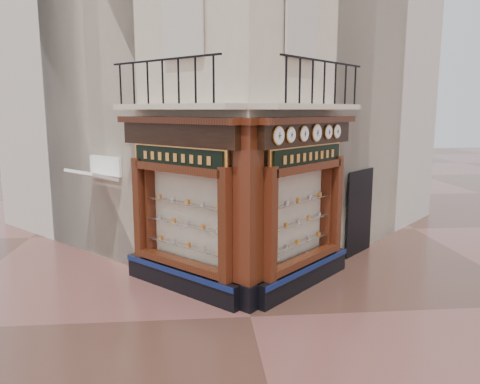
{
  "coord_description": "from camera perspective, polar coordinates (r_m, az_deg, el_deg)",
  "views": [
    {
      "loc": [
        -1.0,
        -8.82,
        4.14
      ],
      "look_at": [
        -0.03,
        2.0,
        2.22
      ],
      "focal_mm": 35.0,
      "sensor_mm": 36.0,
      "label": 1
    }
  ],
  "objects": [
    {
      "name": "ground",
      "position": [
        9.8,
        1.28,
        -14.97
      ],
      "size": [
        80.0,
        80.0,
        0.0
      ],
      "primitive_type": "plane",
      "color": "#482A21",
      "rests_on": "ground"
    },
    {
      "name": "awning",
      "position": [
        13.39,
        -17.14,
        -8.43
      ],
      "size": [
        1.5,
        1.5,
        0.32
      ],
      "primitive_type": null,
      "rotation": [
        0.3,
        0.0,
        2.36
      ],
      "color": "white",
      "rests_on": "ground"
    },
    {
      "name": "shopfront_left",
      "position": [
        10.62,
        -7.19,
        -1.8
      ],
      "size": [
        2.86,
        2.86,
        3.98
      ],
      "rotation": [
        0.0,
        0.0,
        2.36
      ],
      "color": "black",
      "rests_on": "ground"
    },
    {
      "name": "signboard_right",
      "position": [
        10.68,
        8.28,
        4.34
      ],
      "size": [
        2.11,
        2.11,
        0.57
      ],
      "rotation": [
        0.0,
        0.0,
        0.79
      ],
      "color": "#F19E46",
      "rests_on": "ground"
    },
    {
      "name": "shopfront_right",
      "position": [
        10.88,
        7.78,
        -1.52
      ],
      "size": [
        2.86,
        2.86,
        3.98
      ],
      "rotation": [
        0.0,
        0.0,
        0.79
      ],
      "color": "black",
      "rests_on": "ground"
    },
    {
      "name": "main_building",
      "position": [
        15.13,
        -1.34,
        17.1
      ],
      "size": [
        11.31,
        11.31,
        12.0
      ],
      "primitive_type": "cube",
      "rotation": [
        0.0,
        0.0,
        0.79
      ],
      "color": "beige",
      "rests_on": "ground"
    },
    {
      "name": "clock_b",
      "position": [
        9.84,
        6.18,
        6.95
      ],
      "size": [
        0.27,
        0.27,
        0.34
      ],
      "rotation": [
        0.0,
        0.0,
        0.79
      ],
      "color": "#B0833A",
      "rests_on": "ground"
    },
    {
      "name": "clock_c",
      "position": [
        10.27,
        7.79,
        7.04
      ],
      "size": [
        0.28,
        0.28,
        0.35
      ],
      "rotation": [
        0.0,
        0.0,
        0.79
      ],
      "color": "#B0833A",
      "rests_on": "ground"
    },
    {
      "name": "clock_a",
      "position": [
        9.48,
        4.7,
        6.86
      ],
      "size": [
        0.31,
        0.31,
        0.39
      ],
      "rotation": [
        0.0,
        0.0,
        0.79
      ],
      "color": "#B0833A",
      "rests_on": "ground"
    },
    {
      "name": "clock_e",
      "position": [
        11.17,
        10.69,
        7.2
      ],
      "size": [
        0.27,
        0.27,
        0.34
      ],
      "rotation": [
        0.0,
        0.0,
        0.79
      ],
      "color": "#B0833A",
      "rests_on": "ground"
    },
    {
      "name": "corner_pilaster",
      "position": [
        9.63,
        1.0,
        -3.13
      ],
      "size": [
        0.85,
        0.85,
        3.98
      ],
      "rotation": [
        0.0,
        0.0,
        0.79
      ],
      "color": "black",
      "rests_on": "ground"
    },
    {
      "name": "signboard_left",
      "position": [
        10.4,
        -7.64,
        4.21
      ],
      "size": [
        2.13,
        2.13,
        0.57
      ],
      "rotation": [
        0.0,
        0.0,
        2.36
      ],
      "color": "#F19E46",
      "rests_on": "ground"
    },
    {
      "name": "clock_d",
      "position": [
        10.72,
        9.31,
        7.12
      ],
      "size": [
        0.32,
        0.32,
        0.4
      ],
      "rotation": [
        0.0,
        0.0,
        0.79
      ],
      "color": "#B0833A",
      "rests_on": "ground"
    },
    {
      "name": "clock_f",
      "position": [
        11.53,
        11.71,
        7.25
      ],
      "size": [
        0.27,
        0.27,
        0.34
      ],
      "rotation": [
        0.0,
        0.0,
        0.79
      ],
      "color": "#B0833A",
      "rests_on": "ground"
    },
    {
      "name": "balcony",
      "position": [
        10.36,
        0.45,
        10.46
      ],
      "size": [
        5.94,
        2.97,
        1.03
      ],
      "color": "beige",
      "rests_on": "ground"
    },
    {
      "name": "neighbour_right",
      "position": [
        17.85,
        6.33,
        14.35
      ],
      "size": [
        11.31,
        11.31,
        11.0
      ],
      "primitive_type": "cube",
      "rotation": [
        0.0,
        0.0,
        0.79
      ],
      "color": "beige",
      "rests_on": "ground"
    },
    {
      "name": "neighbour_left",
      "position": [
        17.57,
        -10.23,
        14.32
      ],
      "size": [
        11.31,
        11.31,
        11.0
      ],
      "primitive_type": "cube",
      "rotation": [
        0.0,
        0.0,
        0.79
      ],
      "color": "beige",
      "rests_on": "ground"
    }
  ]
}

